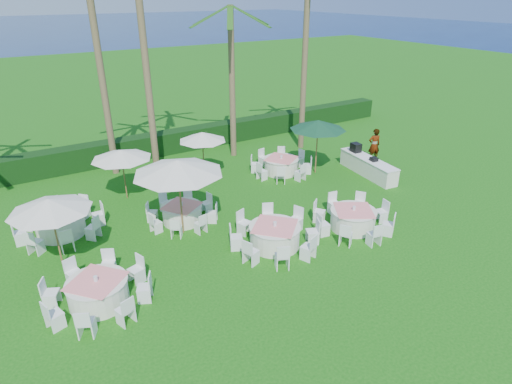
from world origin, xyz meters
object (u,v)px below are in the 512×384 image
Objects in this scene: umbrella_c at (121,154)px; banquet_table_d at (60,224)px; umbrella_d at (202,136)px; banquet_table_b at (275,235)px; banquet_table_f at (281,165)px; banquet_table_e at (182,213)px; banquet_table_c at (353,218)px; umbrella_b at (178,167)px; staff_person at (374,145)px; umbrella_green at (318,125)px; buffet_table at (367,166)px; umbrella_a at (49,205)px; banquet_table_a at (98,291)px.

banquet_table_d is at bearing -149.46° from umbrella_c.
umbrella_d is (3.85, 0.13, 0.11)m from umbrella_c.
banquet_table_f is at bearing 53.49° from banquet_table_b.
banquet_table_b is at bearing -37.45° from banquet_table_d.
banquet_table_d reaches higher than banquet_table_e.
banquet_table_e is (-5.41, 3.92, -0.04)m from banquet_table_c.
umbrella_b reaches higher than banquet_table_d.
umbrella_green is at bearing 12.19° from staff_person.
umbrella_green is 0.74× the size of buffet_table.
umbrella_d reaches higher than staff_person.
banquet_table_a is at bearing -76.50° from umbrella_a.
umbrella_c reaches higher than banquet_table_b.
staff_person is (1.56, 1.15, 0.45)m from buffet_table.
banquet_table_b is 3.32m from banquet_table_c.
banquet_table_c is 1.01× the size of banquet_table_f.
banquet_table_c is (3.28, -0.52, -0.02)m from banquet_table_b.
umbrella_a is at bearing -129.66° from umbrella_c.
umbrella_a reaches higher than buffet_table.
umbrella_b is 1.38× the size of umbrella_d.
banquet_table_c is 7.62m from staff_person.
banquet_table_f is at bearing -8.62° from umbrella_c.
banquet_table_a reaches higher than banquet_table_f.
banquet_table_f is 1.19× the size of umbrella_a.
banquet_table_d is 2.95m from umbrella_a.
staff_person reaches higher than banquet_table_b.
umbrella_b reaches higher than umbrella_d.
banquet_table_f is 7.53m from umbrella_b.
banquet_table_a is 11.59m from banquet_table_f.
banquet_table_f is 11.38m from umbrella_a.
banquet_table_c is at bearing -28.47° from umbrella_b.
banquet_table_c is 1.11× the size of banquet_table_e.
banquet_table_c is 9.96m from umbrella_c.
umbrella_green is (11.72, 4.53, 2.07)m from banquet_table_a.
umbrella_b is at bearing -111.58° from banquet_table_e.
staff_person is (11.65, 1.66, -1.78)m from umbrella_b.
umbrella_b is (-2.45, 2.59, 2.26)m from banquet_table_b.
banquet_table_b is at bearing -140.30° from umbrella_green.
umbrella_a is 0.78× the size of umbrella_b.
umbrella_c is (-6.69, 7.19, 1.65)m from banquet_table_c.
umbrella_a is 16.09m from staff_person.
umbrella_c is at bearing 117.08° from banquet_table_b.
banquet_table_d is 7.31m from umbrella_d.
umbrella_b is 4.24m from umbrella_c.
umbrella_a is at bearing -98.71° from banquet_table_d.
umbrella_d is (2.89, 4.21, -0.52)m from umbrella_b.
banquet_table_f reaches higher than banquet_table_e.
banquet_table_e is 11.38m from staff_person.
banquet_table_f is 1.28× the size of umbrella_d.
umbrella_c is at bearing 103.21° from umbrella_b.
umbrella_a is (-6.75, 2.64, 1.86)m from banquet_table_b.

